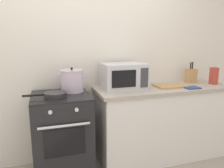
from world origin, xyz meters
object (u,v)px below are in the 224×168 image
microwave (123,76)px  cutting_board (170,86)px  pasta_box (214,76)px  stove (63,135)px  oven_mitt (192,88)px  frying_pan (55,95)px  knife_block (191,76)px  stock_pot (72,81)px

microwave → cutting_board: bearing=-7.6°
pasta_box → cutting_board: bearing=177.3°
stove → oven_mitt: oven_mitt is taller
microwave → oven_mitt: 0.84m
pasta_box → oven_mitt: (-0.43, -0.13, -0.10)m
oven_mitt → stove: bearing=174.0°
microwave → frying_pan: bearing=-168.2°
cutting_board → knife_block: knife_block is taller
cutting_board → frying_pan: bearing=-176.3°
stove → frying_pan: (-0.06, -0.09, 0.48)m
microwave → cutting_board: 0.61m
pasta_box → stock_pot: bearing=175.7°
stock_pot → frying_pan: 0.30m
pasta_box → oven_mitt: pasta_box is taller
cutting_board → knife_block: size_ratio=1.27×
knife_block → cutting_board: bearing=-161.3°
stove → stock_pot: (0.14, 0.11, 0.58)m
knife_block → pasta_box: size_ratio=1.28×
cutting_board → oven_mitt: size_ratio=2.00×
frying_pan → microwave: bearing=11.8°
stove → frying_pan: frying_pan is taller
stove → frying_pan: bearing=-126.2°
stove → pasta_box: 2.04m
stove → microwave: microwave is taller
stock_pot → cutting_board: size_ratio=0.94×
microwave → oven_mitt: (0.79, -0.24, -0.14)m
stove → cutting_board: bearing=0.0°
pasta_box → knife_block: bearing=142.7°
stove → microwave: size_ratio=1.84×
stove → microwave: (0.74, 0.08, 0.61)m
pasta_box → oven_mitt: bearing=-163.3°
stock_pot → frying_pan: (-0.20, -0.20, -0.10)m
frying_pan → cutting_board: bearing=3.7°
frying_pan → knife_block: size_ratio=1.50×
cutting_board → pasta_box: pasta_box is taller
stock_pot → pasta_box: (1.82, -0.14, -0.01)m
stock_pot → knife_block: knife_block is taller
stove → knife_block: size_ratio=3.26×
cutting_board → pasta_box: size_ratio=1.64×
stove → pasta_box: (1.96, -0.03, 0.57)m
stock_pot → microwave: bearing=-2.8°
frying_pan → pasta_box: 2.02m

